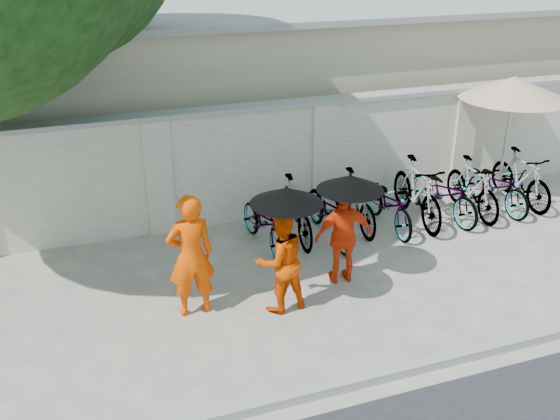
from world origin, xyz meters
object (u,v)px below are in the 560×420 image
object	(u,v)px
monk_center	(281,261)
patio_umbrella	(514,89)
monk_left	(191,256)
monk_right	(344,236)

from	to	relation	value
monk_center	patio_umbrella	size ratio (longest dim) A/B	0.63
monk_center	patio_umbrella	bearing A→B (deg)	-164.79
monk_left	patio_umbrella	xyz separation A→B (m)	(6.55, 2.00, 1.26)
monk_center	patio_umbrella	xyz separation A→B (m)	(5.39, 2.32, 1.39)
monk_right	patio_umbrella	world-z (taller)	patio_umbrella
monk_left	monk_center	xyz separation A→B (m)	(1.16, -0.31, -0.13)
monk_left	monk_right	world-z (taller)	monk_left
patio_umbrella	monk_center	bearing A→B (deg)	-156.76
monk_left	monk_right	size ratio (longest dim) A/B	1.18
monk_left	patio_umbrella	distance (m)	6.96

